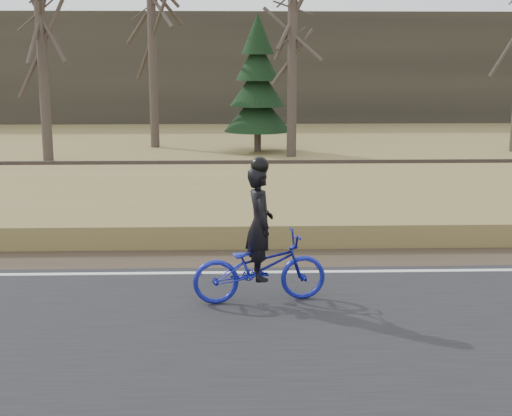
{
  "coord_description": "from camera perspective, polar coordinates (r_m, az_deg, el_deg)",
  "views": [
    {
      "loc": [
        -4.53,
        -11.2,
        3.58
      ],
      "look_at": [
        -4.16,
        0.5,
        1.1
      ],
      "focal_mm": 50.0,
      "sensor_mm": 36.0,
      "label": 1
    }
  ],
  "objects": [
    {
      "name": "conifer",
      "position": [
        27.55,
        0.13,
        9.65
      ],
      "size": [
        2.6,
        2.6,
        5.22
      ],
      "color": "#4A3E36",
      "rests_on": "ground"
    },
    {
      "name": "edge_line",
      "position": [
        12.76,
        19.13,
        -4.71
      ],
      "size": [
        120.0,
        0.12,
        0.01
      ],
      "primitive_type": "cube",
      "color": "silver",
      "rests_on": "road"
    },
    {
      "name": "bare_tree_far_left",
      "position": [
        25.93,
        -16.7,
        11.13
      ],
      "size": [
        0.36,
        0.36,
        6.86
      ],
      "primitive_type": "cylinder",
      "color": "#4A3E36",
      "rests_on": "ground"
    },
    {
      "name": "railroad",
      "position": [
        19.96,
        11.35,
        2.93
      ],
      "size": [
        120.0,
        2.4,
        0.29
      ],
      "color": "black",
      "rests_on": "ballast"
    },
    {
      "name": "embankment",
      "position": [
        16.4,
        14.27,
        -0.24
      ],
      "size": [
        120.0,
        5.0,
        0.44
      ],
      "primitive_type": "cube",
      "color": "olive",
      "rests_on": "ground"
    },
    {
      "name": "shoulder",
      "position": [
        13.67,
        17.64,
        -3.71
      ],
      "size": [
        120.0,
        1.6,
        0.04
      ],
      "primitive_type": "cube",
      "color": "#473A2B",
      "rests_on": "ground"
    },
    {
      "name": "ground",
      "position": [
        12.6,
        19.43,
        -5.25
      ],
      "size": [
        120.0,
        120.0,
        0.0
      ],
      "primitive_type": "plane",
      "color": "olive",
      "rests_on": "ground"
    },
    {
      "name": "cyclist",
      "position": [
        10.39,
        0.3,
        -3.93
      ],
      "size": [
        2.04,
        0.95,
        2.15
      ],
      "rotation": [
        0.0,
        0.0,
        1.71
      ],
      "color": "#161C9D",
      "rests_on": "road"
    },
    {
      "name": "ballast",
      "position": [
        20.01,
        11.31,
        2.07
      ],
      "size": [
        120.0,
        3.0,
        0.45
      ],
      "primitive_type": "cube",
      "color": "slate",
      "rests_on": "ground"
    },
    {
      "name": "bare_tree_near_left",
      "position": [
        26.15,
        2.92,
        11.6
      ],
      "size": [
        0.36,
        0.36,
        6.85
      ],
      "primitive_type": "cylinder",
      "color": "#4A3E36",
      "rests_on": "ground"
    },
    {
      "name": "treeline_backdrop",
      "position": [
        41.45,
        4.56,
        11.12
      ],
      "size": [
        120.0,
        4.0,
        6.0
      ],
      "primitive_type": "cube",
      "color": "#383328",
      "rests_on": "ground"
    },
    {
      "name": "bare_tree_left",
      "position": [
        29.21,
        -8.32,
        13.49
      ],
      "size": [
        0.36,
        0.36,
        8.85
      ],
      "primitive_type": "cylinder",
      "color": "#4A3E36",
      "rests_on": "ground"
    }
  ]
}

